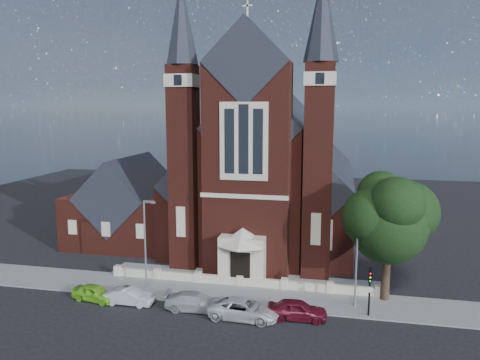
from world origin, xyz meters
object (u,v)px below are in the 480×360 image
object	(u,v)px
traffic_signal	(370,285)
car_white_suv	(244,309)
street_lamp_right	(358,253)
parish_hall	(130,208)
car_silver_b	(195,302)
car_lime_van	(95,293)
car_dark_red	(297,310)
car_silver_a	(129,296)
street_tree	(390,221)
street_lamp_left	(146,240)
church	(269,172)

from	to	relation	value
traffic_signal	car_white_suv	distance (m)	9.80
traffic_signal	street_lamp_right	bearing A→B (deg)	120.01
parish_hall	car_silver_b	world-z (taller)	parish_hall
car_silver_b	car_white_suv	distance (m)	4.12
car_lime_van	car_dark_red	world-z (taller)	car_dark_red
parish_hall	car_white_suv	world-z (taller)	parish_hall
car_silver_a	car_dark_red	world-z (taller)	car_dark_red
street_tree	street_lamp_left	xyz separation A→B (m)	(-20.51, -1.71, -2.36)
street_tree	car_dark_red	bearing A→B (deg)	-145.54
street_lamp_left	car_lime_van	distance (m)	6.05
car_silver_a	car_white_suv	distance (m)	9.75
parish_hall	car_silver_a	world-z (taller)	parish_hall
car_silver_b	car_white_suv	bearing A→B (deg)	-101.36
church	parish_hall	distance (m)	17.26
street_tree	car_silver_a	bearing A→B (deg)	-166.66
church	car_silver_a	world-z (taller)	church
traffic_signal	car_dark_red	bearing A→B (deg)	-164.47
church	street_lamp_right	world-z (taller)	church
traffic_signal	car_silver_b	distance (m)	13.67
street_lamp_right	car_white_suv	size ratio (longest dim) A/B	1.47
traffic_signal	car_dark_red	xyz separation A→B (m)	(-5.35, -1.49, -1.81)
street_lamp_right	car_lime_van	distance (m)	21.94
street_tree	car_white_suv	world-z (taller)	street_tree
street_tree	church	bearing A→B (deg)	126.17
street_lamp_right	traffic_signal	world-z (taller)	street_lamp_right
street_lamp_right	car_silver_a	distance (m)	18.90
street_lamp_left	car_silver_b	bearing A→B (deg)	-30.09
street_lamp_left	traffic_signal	size ratio (longest dim) A/B	2.02
street_tree	street_lamp_left	world-z (taller)	street_tree
street_lamp_left	car_dark_red	bearing A→B (deg)	-12.73
car_silver_a	street_tree	bearing A→B (deg)	-76.93
car_silver_b	car_dark_red	distance (m)	8.10
car_white_suv	street_lamp_left	bearing A→B (deg)	70.77
street_tree	street_lamp_right	world-z (taller)	street_tree
street_lamp_right	car_lime_van	xyz separation A→B (m)	(-21.36, -3.15, -3.92)
church	car_dark_red	bearing A→B (deg)	-75.61
parish_hall	car_silver_b	xyz separation A→B (m)	(13.55, -17.16, -3.30)
parish_hall	traffic_signal	size ratio (longest dim) A/B	3.05
car_silver_a	street_lamp_right	bearing A→B (deg)	-80.29
parish_hall	car_dark_red	size ratio (longest dim) A/B	2.70
car_white_suv	car_lime_van	bearing A→B (deg)	89.60
street_tree	car_silver_a	size ratio (longest dim) A/B	2.63
church	car_white_suv	size ratio (longest dim) A/B	6.33
church	street_lamp_left	size ratio (longest dim) A/B	4.31
car_silver_a	car_dark_red	xyz separation A→B (m)	(13.76, 0.14, 0.10)
street_lamp_right	street_lamp_left	bearing A→B (deg)	180.00
street_lamp_left	car_silver_b	size ratio (longest dim) A/B	1.65
traffic_signal	car_dark_red	size ratio (longest dim) A/B	0.88
traffic_signal	car_silver_a	size ratio (longest dim) A/B	0.98
street_tree	car_white_suv	distance (m)	13.74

